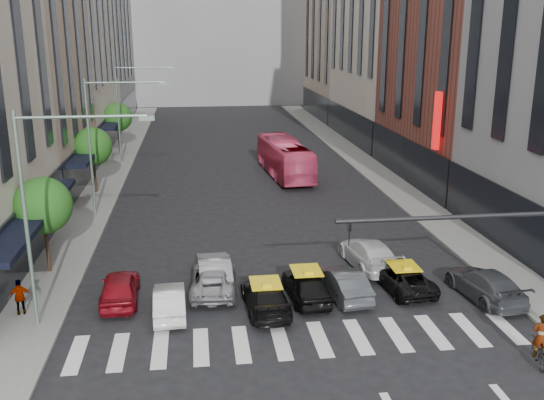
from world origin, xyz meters
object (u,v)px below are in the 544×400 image
object	(u,v)px
bus	(285,158)
pedestrian_far	(20,297)
streetlamp_near	(47,192)
streetlamp_far	(128,101)
taxi_center	(306,285)
taxi_left	(266,297)
motorcycle	(539,352)
car_red	(120,288)
streetlamp_mid	(103,129)
car_white_front	(169,301)

from	to	relation	value
bus	pedestrian_far	world-z (taller)	bus
streetlamp_near	bus	world-z (taller)	streetlamp_near
streetlamp_near	streetlamp_far	distance (m)	32.00
streetlamp_far	bus	distance (m)	15.35
taxi_center	bus	distance (m)	24.80
taxi_left	taxi_center	bearing A→B (deg)	-158.00
motorcycle	pedestrian_far	distance (m)	21.26
car_red	streetlamp_far	bearing A→B (deg)	-87.75
car_red	motorcycle	bearing A→B (deg)	153.20
taxi_left	pedestrian_far	world-z (taller)	pedestrian_far
taxi_center	pedestrian_far	xyz separation A→B (m)	(-12.62, -0.24, 0.25)
streetlamp_mid	car_white_front	xyz separation A→B (m)	(4.53, -15.48, -5.27)
car_white_front	taxi_center	world-z (taller)	taxi_center
pedestrian_far	streetlamp_far	bearing A→B (deg)	-107.34
bus	motorcycle	bearing A→B (deg)	94.04
car_white_front	pedestrian_far	size ratio (longest dim) A/B	2.40
car_red	taxi_center	xyz separation A→B (m)	(8.54, -0.79, -0.01)
motorcycle	taxi_left	bearing A→B (deg)	-13.61
streetlamp_far	bus	bearing A→B (deg)	-24.26
car_red	taxi_left	size ratio (longest dim) A/B	0.93
streetlamp_far	car_red	size ratio (longest dim) A/B	2.15
car_white_front	taxi_left	xyz separation A→B (m)	(4.24, -0.14, 0.02)
streetlamp_far	car_white_front	distance (m)	32.24
motorcycle	bus	bearing A→B (deg)	-63.74
car_red	pedestrian_far	xyz separation A→B (m)	(-4.08, -1.03, 0.24)
car_red	motorcycle	size ratio (longest dim) A/B	2.35
bus	pedestrian_far	bearing A→B (deg)	53.47
streetlamp_far	taxi_center	distance (m)	32.94
car_white_front	motorcycle	bearing A→B (deg)	154.61
bus	motorcycle	xyz separation A→B (m)	(4.97, -31.32, -1.09)
taxi_left	taxi_center	distance (m)	2.20
car_red	car_white_front	size ratio (longest dim) A/B	1.08
streetlamp_mid	taxi_left	world-z (taller)	streetlamp_mid
streetlamp_near	streetlamp_far	size ratio (longest dim) A/B	1.00
pedestrian_far	streetlamp_mid	bearing A→B (deg)	-110.99
taxi_left	bus	xyz separation A→B (m)	(4.66, 25.57, 0.91)
streetlamp_mid	streetlamp_near	bearing A→B (deg)	-90.00
streetlamp_mid	taxi_center	bearing A→B (deg)	-53.77
streetlamp_far	car_white_front	xyz separation A→B (m)	(4.53, -31.48, -5.27)
streetlamp_far	car_red	xyz separation A→B (m)	(2.23, -29.90, -5.19)
pedestrian_far	car_white_front	bearing A→B (deg)	161.27
taxi_left	motorcycle	bearing A→B (deg)	146.25
streetlamp_far	bus	size ratio (longest dim) A/B	0.80
streetlamp_mid	motorcycle	xyz separation A→B (m)	(18.40, -21.37, -5.44)
streetlamp_far	motorcycle	distance (m)	42.01
streetlamp_mid	taxi_left	bearing A→B (deg)	-60.69
car_white_front	pedestrian_far	world-z (taller)	pedestrian_far
bus	taxi_left	bearing A→B (deg)	74.70
car_red	streetlamp_mid	bearing A→B (deg)	-82.90
car_red	taxi_center	bearing A→B (deg)	172.71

